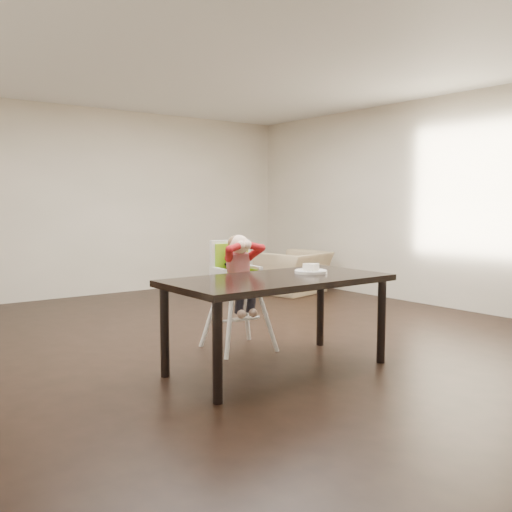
{
  "coord_description": "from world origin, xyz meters",
  "views": [
    {
      "loc": [
        -3.32,
        -4.5,
        1.34
      ],
      "look_at": [
        -0.42,
        -0.67,
        0.89
      ],
      "focal_mm": 40.0,
      "sensor_mm": 36.0,
      "label": 1
    }
  ],
  "objects": [
    {
      "name": "armchair",
      "position": [
        2.2,
        1.86,
        0.42
      ],
      "size": [
        1.07,
        0.82,
        0.83
      ],
      "primitive_type": "imported",
      "rotation": [
        0.0,
        0.0,
        3.37
      ],
      "color": "tan",
      "rests_on": "ground"
    },
    {
      "name": "room_walls",
      "position": [
        0.0,
        0.0,
        1.86
      ],
      "size": [
        6.02,
        7.02,
        2.71
      ],
      "color": "beige",
      "rests_on": "ground"
    },
    {
      "name": "plate",
      "position": [
        -0.08,
        -0.98,
        0.78
      ],
      "size": [
        0.28,
        0.28,
        0.08
      ],
      "rotation": [
        0.0,
        0.0,
        -0.01
      ],
      "color": "white",
      "rests_on": "dining_table"
    },
    {
      "name": "dining_table",
      "position": [
        -0.47,
        -1.02,
        0.67
      ],
      "size": [
        1.8,
        0.9,
        0.75
      ],
      "color": "black",
      "rests_on": "ground"
    },
    {
      "name": "ground",
      "position": [
        0.0,
        0.0,
        0.0
      ],
      "size": [
        7.0,
        7.0,
        0.0
      ],
      "primitive_type": "plane",
      "color": "black",
      "rests_on": "ground"
    },
    {
      "name": "high_chair",
      "position": [
        -0.35,
        -0.28,
        0.74
      ],
      "size": [
        0.49,
        0.49,
        1.05
      ],
      "rotation": [
        0.0,
        0.0,
        -0.12
      ],
      "color": "white",
      "rests_on": "ground"
    }
  ]
}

